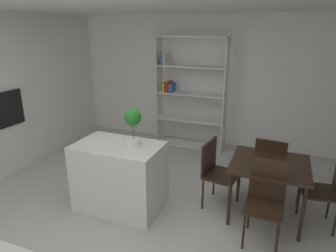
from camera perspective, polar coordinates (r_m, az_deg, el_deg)
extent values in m
plane|color=beige|center=(3.96, -6.23, -17.53)|extent=(8.80, 8.80, 0.00)
cube|color=white|center=(6.14, 6.73, 8.58)|extent=(6.40, 0.06, 2.57)
cube|color=black|center=(5.33, -28.62, 2.80)|extent=(0.04, 0.61, 0.56)
cylinder|color=#B7BABC|center=(5.31, -29.24, 5.23)|extent=(0.02, 0.49, 0.02)
cube|color=silver|center=(4.03, -9.26, -9.46)|extent=(1.11, 0.69, 0.90)
cylinder|color=white|center=(3.76, -6.59, -3.12)|extent=(0.18, 0.18, 0.09)
cylinder|color=#476633|center=(3.71, -6.67, -0.99)|extent=(0.01, 0.01, 0.20)
sphere|color=#237323|center=(3.65, -6.77, 1.69)|extent=(0.21, 0.21, 0.21)
cube|color=white|center=(6.10, -1.67, 6.70)|extent=(0.02, 0.35, 2.16)
cube|color=white|center=(5.72, 10.92, 5.58)|extent=(0.02, 0.35, 2.16)
cube|color=white|center=(5.75, 4.69, 16.68)|extent=(1.37, 0.35, 0.02)
cube|color=white|center=(6.19, 4.18, -3.54)|extent=(1.37, 0.35, 0.02)
cube|color=white|center=(6.01, 4.30, 1.25)|extent=(1.33, 0.35, 0.02)
cube|color=white|center=(5.87, 4.42, 6.19)|extent=(1.33, 0.35, 0.02)
cube|color=white|center=(5.79, 4.55, 11.32)|extent=(1.33, 0.35, 0.02)
cube|color=gold|center=(6.03, -0.43, 7.62)|extent=(0.04, 0.29, 0.20)
cube|color=red|center=(6.00, 0.21, 7.64)|extent=(0.04, 0.29, 0.21)
cube|color=#2D6BAD|center=(5.98, 0.85, 7.40)|extent=(0.06, 0.29, 0.17)
cube|color=#2D6BAD|center=(5.97, -0.76, 12.53)|extent=(0.03, 0.29, 0.17)
cube|color=silver|center=(5.95, -0.34, 12.73)|extent=(0.03, 0.29, 0.22)
cube|color=black|center=(3.89, 18.98, -6.95)|extent=(0.93, 0.89, 0.03)
cylinder|color=black|center=(3.75, 11.69, -13.63)|extent=(0.04, 0.04, 0.70)
cylinder|color=black|center=(3.74, 24.39, -15.16)|extent=(0.04, 0.04, 0.70)
cylinder|color=black|center=(4.42, 13.53, -8.58)|extent=(0.04, 0.04, 0.70)
cylinder|color=black|center=(4.41, 24.10, -9.83)|extent=(0.04, 0.04, 0.70)
cube|color=black|center=(4.03, 27.02, -11.14)|extent=(0.46, 0.46, 0.03)
cylinder|color=black|center=(4.26, 23.75, -12.69)|extent=(0.03, 0.03, 0.45)
cylinder|color=black|center=(3.96, 24.44, -15.28)|extent=(0.03, 0.03, 0.45)
cylinder|color=black|center=(4.34, 28.44, -12.86)|extent=(0.03, 0.03, 0.45)
cylinder|color=black|center=(4.04, 29.51, -15.39)|extent=(0.03, 0.03, 0.45)
cube|color=black|center=(3.51, 17.93, -14.63)|extent=(0.41, 0.45, 0.03)
cube|color=black|center=(3.57, 18.66, -9.53)|extent=(0.40, 0.04, 0.47)
cylinder|color=black|center=(3.50, 14.28, -19.06)|extent=(0.03, 0.03, 0.44)
cylinder|color=black|center=(3.49, 20.18, -19.84)|extent=(0.03, 0.03, 0.44)
cylinder|color=black|center=(3.81, 15.23, -15.72)|extent=(0.03, 0.03, 0.44)
cylinder|color=black|center=(3.80, 20.54, -16.41)|extent=(0.03, 0.03, 0.44)
cube|color=black|center=(4.05, 10.26, -9.26)|extent=(0.47, 0.51, 0.03)
cube|color=black|center=(4.01, 7.86, -5.79)|extent=(0.10, 0.46, 0.43)
cylinder|color=black|center=(3.96, 11.52, -13.98)|extent=(0.03, 0.03, 0.44)
cylinder|color=black|center=(4.29, 13.28, -11.39)|extent=(0.03, 0.03, 0.44)
cylinder|color=black|center=(4.06, 6.67, -12.82)|extent=(0.03, 0.03, 0.44)
cylinder|color=black|center=(4.38, 8.79, -10.41)|extent=(0.03, 0.03, 0.44)
cube|color=black|center=(4.50, 19.10, -6.92)|extent=(0.45, 0.44, 0.03)
cube|color=black|center=(4.25, 19.02, -5.24)|extent=(0.41, 0.07, 0.41)
cylinder|color=black|center=(4.75, 21.23, -9.06)|extent=(0.03, 0.03, 0.45)
cylinder|color=black|center=(4.78, 17.00, -8.39)|extent=(0.03, 0.03, 0.45)
cylinder|color=black|center=(4.44, 20.72, -10.93)|extent=(0.03, 0.03, 0.45)
cylinder|color=black|center=(4.48, 16.19, -10.20)|extent=(0.03, 0.03, 0.45)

